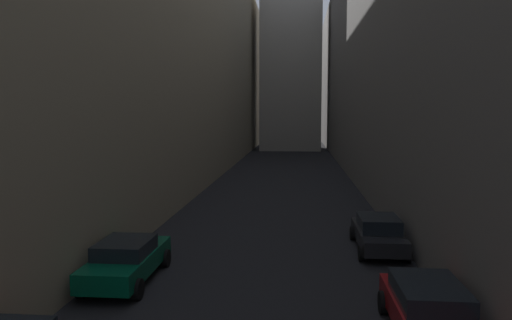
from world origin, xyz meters
TOP-DOWN VIEW (x-y plane):
  - ground_plane at (0.00, 48.00)m, footprint 264.00×264.00m
  - building_block_left at (-12.20, 50.00)m, footprint 13.40×108.00m
  - building_block_right at (12.94, 50.00)m, footprint 14.88×108.00m
  - parked_car_left_third at (-4.40, 19.08)m, footprint 1.95×4.53m
  - parked_car_right_third at (4.40, 15.70)m, footprint 1.92×4.51m
  - parked_car_right_far at (4.40, 23.48)m, footprint 1.88×4.44m

SIDE VIEW (x-z plane):
  - ground_plane at x=0.00m, z-range 0.00..0.00m
  - parked_car_right_far at x=4.40m, z-range 0.02..1.42m
  - parked_car_right_third at x=4.40m, z-range 0.04..1.43m
  - parked_car_left_third at x=-4.40m, z-range 0.03..1.44m
  - building_block_right at x=12.94m, z-range 0.00..21.41m
  - building_block_left at x=-12.20m, z-range 0.00..22.39m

